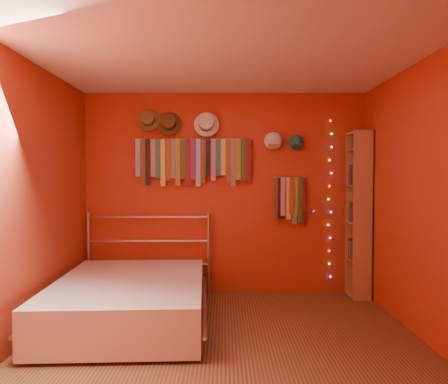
{
  "coord_description": "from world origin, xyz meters",
  "views": [
    {
      "loc": [
        -0.01,
        -3.72,
        1.46
      ],
      "look_at": [
        -0.01,
        0.9,
        1.29
      ],
      "focal_mm": 35.0,
      "sensor_mm": 36.0,
      "label": 1
    }
  ],
  "objects_px": {
    "bookshelf": "(362,213)",
    "bed": "(130,299)",
    "tie_rack": "(193,159)",
    "reading_lamp": "(314,212)"
  },
  "relations": [
    {
      "from": "reading_lamp",
      "to": "bookshelf",
      "type": "bearing_deg",
      "value": -1.0
    },
    {
      "from": "reading_lamp",
      "to": "bookshelf",
      "type": "relative_size",
      "value": 0.13
    },
    {
      "from": "bookshelf",
      "to": "bed",
      "type": "relative_size",
      "value": 0.94
    },
    {
      "from": "reading_lamp",
      "to": "bookshelf",
      "type": "height_order",
      "value": "bookshelf"
    },
    {
      "from": "tie_rack",
      "to": "bed",
      "type": "bearing_deg",
      "value": -116.8
    },
    {
      "from": "reading_lamp",
      "to": "tie_rack",
      "type": "bearing_deg",
      "value": 174.38
    },
    {
      "from": "tie_rack",
      "to": "bed",
      "type": "relative_size",
      "value": 0.68
    },
    {
      "from": "bookshelf",
      "to": "tie_rack",
      "type": "bearing_deg",
      "value": 175.69
    },
    {
      "from": "reading_lamp",
      "to": "bed",
      "type": "height_order",
      "value": "reading_lamp"
    },
    {
      "from": "reading_lamp",
      "to": "bookshelf",
      "type": "xyz_separation_m",
      "value": [
        0.59,
        -0.01,
        -0.02
      ]
    }
  ]
}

